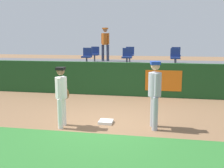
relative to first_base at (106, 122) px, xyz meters
The scene contains 14 objects.
ground_plane 0.04m from the first_base, 89.26° to the right, with size 60.00×60.00×0.00m, color #846042.
grass_foreground_strip 2.28m from the first_base, 89.99° to the right, with size 18.00×2.80×0.01m, color #2D722D.
first_base is the anchor object (origin of this frame).
player_fielder_home 1.57m from the first_base, 155.58° to the right, with size 0.34×0.54×1.69m.
player_runner_visitor 1.75m from the first_base, ahead, with size 0.41×0.51×1.86m.
field_wall 3.93m from the first_base, 89.87° to the left, with size 18.00×0.26×1.44m.
bleacher_platform 6.47m from the first_base, 90.00° to the left, with size 18.00×4.80×1.16m, color #59595E.
seat_front_right 5.97m from the first_base, 67.50° to the left, with size 0.45×0.44×0.84m.
seat_back_center 7.29m from the first_base, 91.11° to the left, with size 0.45×0.44×0.84m.
seat_front_left 5.92m from the first_base, 111.13° to the left, with size 0.45×0.44×0.84m.
seat_back_right 7.66m from the first_base, 71.90° to the left, with size 0.46×0.44×0.84m.
seat_front_center 5.55m from the first_base, 90.63° to the left, with size 0.47×0.44×0.84m.
seat_back_left 7.59m from the first_base, 106.51° to the left, with size 0.45×0.44×0.84m.
spectator_hooded 8.18m from the first_base, 101.97° to the left, with size 0.50×0.46×1.89m.
Camera 1 is at (1.53, -7.26, 2.47)m, focal length 42.17 mm.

